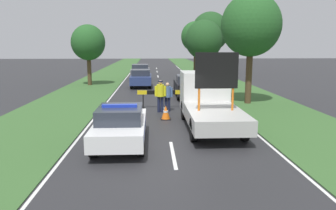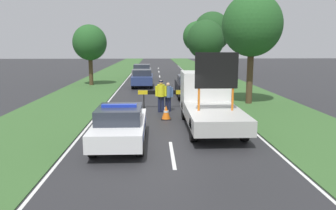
{
  "view_description": "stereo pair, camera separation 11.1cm",
  "coord_description": "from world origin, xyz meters",
  "px_view_note": "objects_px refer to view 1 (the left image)",
  "views": [
    {
      "loc": [
        -0.68,
        -12.27,
        3.63
      ],
      "look_at": [
        -0.01,
        1.58,
        1.1
      ],
      "focal_mm": 35.0,
      "sensor_mm": 36.0,
      "label": 1
    },
    {
      "loc": [
        -0.57,
        -12.28,
        3.63
      ],
      "look_at": [
        -0.01,
        1.58,
        1.1
      ],
      "focal_mm": 35.0,
      "sensor_mm": 36.0,
      "label": 2
    }
  ],
  "objects_px": {
    "roadside_tree_mid_right": "(204,40)",
    "queued_car_hatch_blue": "(141,78)",
    "police_car": "(121,125)",
    "road_barrier": "(166,93)",
    "roadside_tree_near_right": "(251,25)",
    "roadside_tree_far_left": "(210,32)",
    "traffic_cone_near_truck": "(130,121)",
    "pedestrian_civilian": "(167,95)",
    "police_officer": "(160,93)",
    "roadside_tree_near_left": "(88,43)",
    "traffic_cone_centre_front": "(201,100)",
    "work_truck": "(208,100)",
    "traffic_cone_near_police": "(166,112)",
    "traffic_cone_behind_barrier": "(123,113)",
    "roadside_tree_mid_left": "(195,37)",
    "queued_car_sedan_black": "(188,86)"
  },
  "relations": [
    {
      "from": "roadside_tree_mid_right",
      "to": "queued_car_hatch_blue",
      "type": "bearing_deg",
      "value": -123.9
    },
    {
      "from": "police_car",
      "to": "road_barrier",
      "type": "distance_m",
      "value": 7.31
    },
    {
      "from": "roadside_tree_near_right",
      "to": "roadside_tree_far_left",
      "type": "bearing_deg",
      "value": 86.27
    },
    {
      "from": "traffic_cone_near_truck",
      "to": "queued_car_hatch_blue",
      "type": "distance_m",
      "value": 14.4
    },
    {
      "from": "pedestrian_civilian",
      "to": "queued_car_hatch_blue",
      "type": "distance_m",
      "value": 11.15
    },
    {
      "from": "police_officer",
      "to": "roadside_tree_near_left",
      "type": "distance_m",
      "value": 14.36
    },
    {
      "from": "police_officer",
      "to": "traffic_cone_centre_front",
      "type": "xyz_separation_m",
      "value": [
        2.53,
        1.89,
        -0.71
      ]
    },
    {
      "from": "police_car",
      "to": "pedestrian_civilian",
      "type": "height_order",
      "value": "pedestrian_civilian"
    },
    {
      "from": "queued_car_hatch_blue",
      "to": "roadside_tree_mid_right",
      "type": "height_order",
      "value": "roadside_tree_mid_right"
    },
    {
      "from": "queued_car_hatch_blue",
      "to": "roadside_tree_far_left",
      "type": "height_order",
      "value": "roadside_tree_far_left"
    },
    {
      "from": "road_barrier",
      "to": "roadside_tree_near_right",
      "type": "distance_m",
      "value": 6.69
    },
    {
      "from": "pedestrian_civilian",
      "to": "roadside_tree_far_left",
      "type": "xyz_separation_m",
      "value": [
        6.67,
        24.95,
        4.4
      ]
    },
    {
      "from": "work_truck",
      "to": "traffic_cone_near_truck",
      "type": "xyz_separation_m",
      "value": [
        -3.56,
        -0.19,
        -0.91
      ]
    },
    {
      "from": "roadside_tree_near_right",
      "to": "roadside_tree_mid_right",
      "type": "bearing_deg",
      "value": 89.5
    },
    {
      "from": "road_barrier",
      "to": "roadside_tree_near_right",
      "type": "height_order",
      "value": "roadside_tree_near_right"
    },
    {
      "from": "pedestrian_civilian",
      "to": "roadside_tree_mid_right",
      "type": "relative_size",
      "value": 0.24
    },
    {
      "from": "queued_car_hatch_blue",
      "to": "roadside_tree_mid_right",
      "type": "relative_size",
      "value": 0.6
    },
    {
      "from": "pedestrian_civilian",
      "to": "traffic_cone_near_police",
      "type": "height_order",
      "value": "pedestrian_civilian"
    },
    {
      "from": "police_officer",
      "to": "roadside_tree_far_left",
      "type": "xyz_separation_m",
      "value": [
        7.07,
        25.14,
        4.3
      ]
    },
    {
      "from": "traffic_cone_behind_barrier",
      "to": "roadside_tree_mid_left",
      "type": "relative_size",
      "value": 0.11
    },
    {
      "from": "pedestrian_civilian",
      "to": "traffic_cone_behind_barrier",
      "type": "distance_m",
      "value": 3.09
    },
    {
      "from": "traffic_cone_near_truck",
      "to": "roadside_tree_near_left",
      "type": "xyz_separation_m",
      "value": [
        -4.74,
        15.85,
        3.61
      ]
    },
    {
      "from": "road_barrier",
      "to": "roadside_tree_far_left",
      "type": "height_order",
      "value": "roadside_tree_far_left"
    },
    {
      "from": "police_car",
      "to": "roadside_tree_near_right",
      "type": "relative_size",
      "value": 0.67
    },
    {
      "from": "queued_car_sedan_black",
      "to": "roadside_tree_mid_left",
      "type": "relative_size",
      "value": 0.66
    },
    {
      "from": "pedestrian_civilian",
      "to": "roadside_tree_near_right",
      "type": "distance_m",
      "value": 6.86
    },
    {
      "from": "police_car",
      "to": "queued_car_sedan_black",
      "type": "bearing_deg",
      "value": 72.31
    },
    {
      "from": "roadside_tree_mid_right",
      "to": "roadside_tree_far_left",
      "type": "relative_size",
      "value": 0.84
    },
    {
      "from": "police_car",
      "to": "roadside_tree_mid_left",
      "type": "bearing_deg",
      "value": 78.31
    },
    {
      "from": "police_car",
      "to": "police_officer",
      "type": "distance_m",
      "value": 6.15
    },
    {
      "from": "traffic_cone_near_truck",
      "to": "roadside_tree_mid_right",
      "type": "height_order",
      "value": "roadside_tree_mid_right"
    },
    {
      "from": "roadside_tree_near_left",
      "to": "roadside_tree_mid_left",
      "type": "bearing_deg",
      "value": 47.5
    },
    {
      "from": "traffic_cone_near_police",
      "to": "queued_car_sedan_black",
      "type": "bearing_deg",
      "value": 75.1
    },
    {
      "from": "traffic_cone_near_police",
      "to": "roadside_tree_near_left",
      "type": "bearing_deg",
      "value": 113.94
    },
    {
      "from": "traffic_cone_behind_barrier",
      "to": "queued_car_hatch_blue",
      "type": "xyz_separation_m",
      "value": [
        0.45,
        13.01,
        0.44
      ]
    },
    {
      "from": "roadside_tree_mid_left",
      "to": "roadside_tree_near_left",
      "type": "bearing_deg",
      "value": -132.5
    },
    {
      "from": "traffic_cone_near_police",
      "to": "traffic_cone_behind_barrier",
      "type": "distance_m",
      "value": 2.09
    },
    {
      "from": "traffic_cone_behind_barrier",
      "to": "roadside_tree_far_left",
      "type": "xyz_separation_m",
      "value": [
        8.95,
        26.96,
        5.0
      ]
    },
    {
      "from": "work_truck",
      "to": "queued_car_sedan_black",
      "type": "height_order",
      "value": "work_truck"
    },
    {
      "from": "roadside_tree_mid_left",
      "to": "police_car",
      "type": "bearing_deg",
      "value": -102.36
    },
    {
      "from": "traffic_cone_near_police",
      "to": "roadside_tree_near_left",
      "type": "relative_size",
      "value": 0.13
    },
    {
      "from": "police_car",
      "to": "queued_car_hatch_blue",
      "type": "distance_m",
      "value": 17.12
    },
    {
      "from": "roadside_tree_far_left",
      "to": "traffic_cone_near_truck",
      "type": "bearing_deg",
      "value": -106.73
    },
    {
      "from": "traffic_cone_behind_barrier",
      "to": "traffic_cone_centre_front",
      "type": "bearing_deg",
      "value": 40.14
    },
    {
      "from": "police_car",
      "to": "road_barrier",
      "type": "height_order",
      "value": "police_car"
    },
    {
      "from": "work_truck",
      "to": "roadside_tree_mid_left",
      "type": "height_order",
      "value": "roadside_tree_mid_left"
    },
    {
      "from": "police_officer",
      "to": "traffic_cone_near_truck",
      "type": "bearing_deg",
      "value": 38.87
    },
    {
      "from": "pedestrian_civilian",
      "to": "roadside_tree_mid_right",
      "type": "height_order",
      "value": "roadside_tree_mid_right"
    },
    {
      "from": "pedestrian_civilian",
      "to": "traffic_cone_near_police",
      "type": "bearing_deg",
      "value": -124.74
    },
    {
      "from": "queued_car_hatch_blue",
      "to": "roadside_tree_mid_right",
      "type": "bearing_deg",
      "value": -123.9
    }
  ]
}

